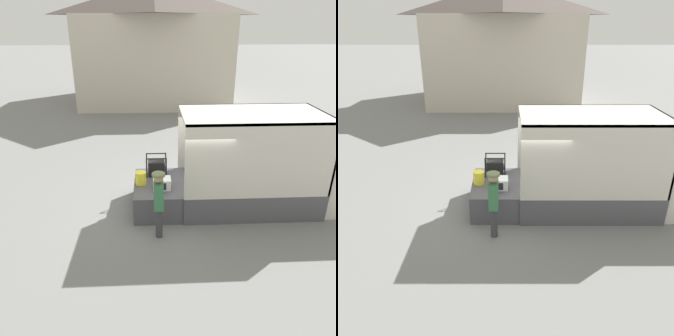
# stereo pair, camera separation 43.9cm
# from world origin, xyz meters

# --- Properties ---
(ground_plane) EXTENTS (160.00, 160.00, 0.00)m
(ground_plane) POSITION_xyz_m (0.00, 0.00, 0.00)
(ground_plane) COLOR gray
(box_truck) EXTENTS (6.20, 2.18, 2.87)m
(box_truck) POSITION_xyz_m (3.66, 0.00, 0.95)
(box_truck) COLOR silver
(box_truck) RESTS_ON ground
(tailgate_deck) EXTENTS (1.37, 2.07, 0.81)m
(tailgate_deck) POSITION_xyz_m (-0.68, 0.00, 0.40)
(tailgate_deck) COLOR #4C4C51
(tailgate_deck) RESTS_ON ground
(microwave) EXTENTS (0.50, 0.42, 0.31)m
(microwave) POSITION_xyz_m (-0.56, -0.38, 0.96)
(microwave) COLOR white
(microwave) RESTS_ON tailgate_deck
(portable_generator) EXTENTS (0.63, 0.46, 0.64)m
(portable_generator) POSITION_xyz_m (-0.69, 0.55, 1.05)
(portable_generator) COLOR black
(portable_generator) RESTS_ON tailgate_deck
(orange_bucket) EXTENTS (0.32, 0.32, 0.38)m
(orange_bucket) POSITION_xyz_m (-1.17, -0.08, 1.00)
(orange_bucket) COLOR yellow
(orange_bucket) RESTS_ON tailgate_deck
(worker_person) EXTENTS (0.33, 0.44, 1.82)m
(worker_person) POSITION_xyz_m (-0.68, -1.55, 1.13)
(worker_person) COLOR #38383D
(worker_person) RESTS_ON ground
(house_backdrop) EXTENTS (10.13, 8.19, 7.58)m
(house_backdrop) POSITION_xyz_m (-0.54, 15.24, 3.86)
(house_backdrop) COLOR beige
(house_backdrop) RESTS_ON ground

